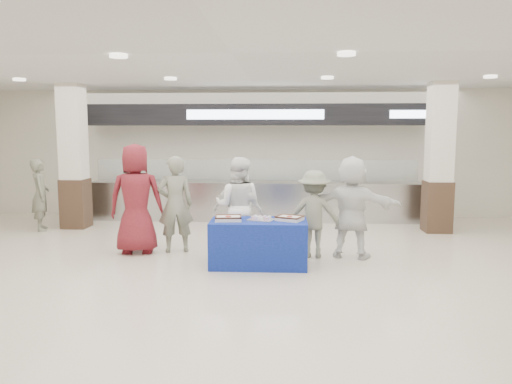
# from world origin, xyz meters

# --- Properties ---
(ground) EXTENTS (14.00, 14.00, 0.00)m
(ground) POSITION_xyz_m (0.00, 0.00, 0.00)
(ground) COLOR beige
(ground) RESTS_ON ground
(serving_line) EXTENTS (8.70, 0.85, 2.80)m
(serving_line) POSITION_xyz_m (0.00, 5.40, 1.16)
(serving_line) COLOR #AFB1B6
(serving_line) RESTS_ON ground
(column_left) EXTENTS (0.55, 0.55, 3.20)m
(column_left) POSITION_xyz_m (-4.00, 4.20, 1.53)
(column_left) COLOR #362418
(column_left) RESTS_ON ground
(column_right) EXTENTS (0.55, 0.55, 3.20)m
(column_right) POSITION_xyz_m (4.00, 4.20, 1.53)
(column_right) COLOR #362418
(column_right) RESTS_ON ground
(display_table) EXTENTS (1.56, 0.79, 0.75)m
(display_table) POSITION_xyz_m (0.30, 1.23, 0.38)
(display_table) COLOR navy
(display_table) RESTS_ON ground
(sheet_cake_left) EXTENTS (0.45, 0.37, 0.09)m
(sheet_cake_left) POSITION_xyz_m (-0.19, 1.18, 0.80)
(sheet_cake_left) COLOR silver
(sheet_cake_left) RESTS_ON display_table
(sheet_cake_right) EXTENTS (0.49, 0.44, 0.09)m
(sheet_cake_right) POSITION_xyz_m (0.79, 1.26, 0.79)
(sheet_cake_right) COLOR silver
(sheet_cake_right) RESTS_ON display_table
(cupcake_tray) EXTENTS (0.47, 0.40, 0.06)m
(cupcake_tray) POSITION_xyz_m (0.34, 1.25, 0.78)
(cupcake_tray) COLOR #AFAFB4
(cupcake_tray) RESTS_ON display_table
(civilian_maroon) EXTENTS (1.02, 0.73, 1.96)m
(civilian_maroon) POSITION_xyz_m (-1.92, 1.96, 0.98)
(civilian_maroon) COLOR maroon
(civilian_maroon) RESTS_ON ground
(soldier_a) EXTENTS (0.73, 0.58, 1.74)m
(soldier_a) POSITION_xyz_m (-1.25, 2.09, 0.87)
(soldier_a) COLOR slate
(soldier_a) RESTS_ON ground
(chef_tall) EXTENTS (0.93, 0.77, 1.73)m
(chef_tall) POSITION_xyz_m (-0.10, 1.97, 0.86)
(chef_tall) COLOR white
(chef_tall) RESTS_ON ground
(chef_short) EXTENTS (0.98, 0.60, 1.55)m
(chef_short) POSITION_xyz_m (-0.10, 1.92, 0.78)
(chef_short) COLOR white
(chef_short) RESTS_ON ground
(soldier_b) EXTENTS (1.02, 0.65, 1.51)m
(soldier_b) POSITION_xyz_m (1.22, 1.87, 0.75)
(soldier_b) COLOR slate
(soldier_b) RESTS_ON ground
(civilian_white) EXTENTS (1.71, 0.92, 1.76)m
(civilian_white) POSITION_xyz_m (1.86, 1.87, 0.88)
(civilian_white) COLOR white
(civilian_white) RESTS_ON ground
(soldier_bg) EXTENTS (0.58, 0.68, 1.57)m
(soldier_bg) POSITION_xyz_m (-4.62, 3.83, 0.79)
(soldier_bg) COLOR slate
(soldier_bg) RESTS_ON ground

